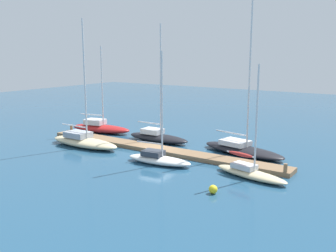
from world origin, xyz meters
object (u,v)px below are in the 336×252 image
sailboat_1 (84,141)px  sailboat_5 (250,171)px  sailboat_4 (242,148)px  sailboat_0 (100,127)px  sailboat_2 (157,136)px  mooring_buoy_yellow (213,189)px  sailboat_3 (158,158)px

sailboat_1 → sailboat_5: size_ratio=1.46×
sailboat_4 → sailboat_5: sailboat_4 is taller
sailboat_0 → sailboat_2: 8.01m
sailboat_1 → sailboat_2: bearing=50.0°
mooring_buoy_yellow → sailboat_2: bearing=139.6°
sailboat_3 → sailboat_4: 7.95m
sailboat_5 → sailboat_0: bearing=176.9°
sailboat_4 → mooring_buoy_yellow: size_ratio=23.55×
sailboat_0 → sailboat_4: (17.01, 0.36, -0.06)m
sailboat_0 → sailboat_3: (12.66, -6.30, -0.11)m
sailboat_0 → sailboat_4: 17.01m
sailboat_2 → sailboat_5: bearing=-25.0°
sailboat_2 → sailboat_5: (12.09, -5.39, -0.08)m
sailboat_1 → sailboat_2: (4.68, 5.65, -0.01)m
sailboat_4 → sailboat_5: 6.54m
sailboat_2 → mooring_buoy_yellow: (11.41, -9.72, -0.27)m
sailboat_2 → sailboat_4: bearing=1.3°
mooring_buoy_yellow → sailboat_1: bearing=165.8°
sailboat_3 → sailboat_5: sailboat_3 is taller
sailboat_2 → sailboat_4: (9.00, 0.36, -0.03)m
sailboat_3 → mooring_buoy_yellow: 7.58m
sailboat_0 → mooring_buoy_yellow: size_ratio=16.84×
sailboat_3 → sailboat_5: bearing=0.5°
sailboat_0 → sailboat_5: size_ratio=1.18×
sailboat_2 → sailboat_4: size_ratio=0.86×
sailboat_3 → sailboat_2: bearing=120.0°
sailboat_4 → sailboat_5: (3.10, -5.76, -0.05)m
sailboat_0 → sailboat_1: size_ratio=0.81×
sailboat_1 → sailboat_3: size_ratio=1.32×
sailboat_0 → sailboat_1: sailboat_1 is taller
sailboat_1 → sailboat_3: (9.33, -0.65, -0.10)m
mooring_buoy_yellow → sailboat_4: bearing=103.5°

